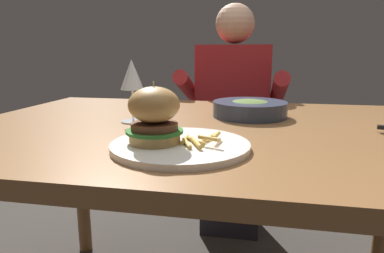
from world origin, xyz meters
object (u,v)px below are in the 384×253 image
Objects in this scene: burger_sandwich at (154,115)px; soup_bowl at (250,108)px; wine_glass at (132,77)px; main_plate at (180,146)px; diner_person at (232,128)px.

burger_sandwich is 0.47m from soup_bowl.
wine_glass is at bearing -155.64° from soup_bowl.
main_plate is 1.04m from diner_person.
burger_sandwich reaches higher than soup_bowl.
soup_bowl is (0.34, 0.15, -0.11)m from wine_glass.
burger_sandwich is at bearing -169.83° from main_plate.
main_plate is 1.27× the size of soup_bowl.
diner_person is (-0.10, 0.61, -0.20)m from soup_bowl.
main_plate is 0.09m from burger_sandwich.
soup_bowl is at bearing 71.60° from main_plate.
wine_glass is at bearing 118.94° from burger_sandwich.
burger_sandwich is 0.31m from wine_glass.
soup_bowl is 0.20× the size of diner_person.
wine_glass is 0.86m from diner_person.
diner_person reaches higher than soup_bowl.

